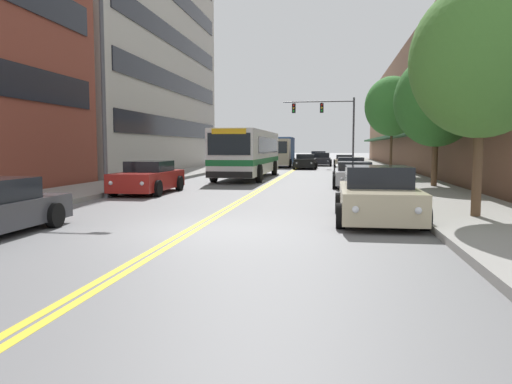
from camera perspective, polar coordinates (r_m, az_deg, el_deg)
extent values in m
plane|color=slate|center=(48.37, 4.85, 2.83)|extent=(240.00, 240.00, 0.00)
cube|color=gray|center=(49.38, -3.52, 2.99)|extent=(3.40, 106.00, 0.17)
cube|color=gray|center=(48.42, 13.40, 2.82)|extent=(3.40, 106.00, 0.17)
cube|color=yellow|center=(48.38, 4.74, 2.84)|extent=(0.14, 106.00, 0.01)
cube|color=yellow|center=(48.37, 4.97, 2.84)|extent=(0.14, 106.00, 0.01)
cube|color=black|center=(21.93, -26.24, 11.48)|extent=(0.08, 12.51, 1.40)
cube|color=black|center=(40.94, -8.94, 7.25)|extent=(0.08, 23.78, 1.40)
cube|color=black|center=(41.22, -9.01, 12.10)|extent=(0.08, 23.78, 1.40)
cube|color=black|center=(41.78, -9.08, 16.85)|extent=(0.08, 23.78, 1.40)
cube|color=brown|center=(49.34, 20.51, 8.73)|extent=(8.00, 68.00, 10.59)
cube|color=#1E4C28|center=(48.53, 15.12, 6.11)|extent=(1.10, 61.20, 0.24)
cube|color=black|center=(48.80, 15.83, 10.40)|extent=(0.08, 61.20, 1.40)
cube|color=silver|center=(31.45, -0.88, 4.60)|extent=(2.48, 11.95, 2.58)
cube|color=#196B33|center=(31.46, -0.87, 3.66)|extent=(2.50, 11.97, 0.32)
cube|color=black|center=(32.04, -0.70, 5.35)|extent=(2.51, 9.32, 0.93)
cube|color=black|center=(25.56, -3.12, 5.50)|extent=(2.23, 0.04, 1.13)
cube|color=yellow|center=(25.56, -3.13, 6.95)|extent=(1.78, 0.06, 0.28)
cube|color=black|center=(25.58, -3.11, 1.98)|extent=(2.43, 0.08, 0.32)
cylinder|color=black|center=(27.76, -4.85, 2.16)|extent=(0.30, 1.00, 1.00)
cylinder|color=black|center=(27.28, 0.34, 2.12)|extent=(0.30, 1.00, 1.00)
cylinder|color=black|center=(34.94, -2.03, 2.78)|extent=(0.30, 1.00, 1.00)
cylinder|color=black|center=(34.56, 2.11, 2.76)|extent=(0.30, 1.00, 1.00)
cube|color=maroon|center=(21.53, -12.20, 1.33)|extent=(1.78, 4.56, 0.74)
cube|color=black|center=(21.67, -12.06, 2.91)|extent=(1.53, 2.01, 0.44)
cylinder|color=black|center=(20.60, -15.97, 0.46)|extent=(0.22, 0.66, 0.66)
cylinder|color=black|center=(19.91, -11.19, 0.41)|extent=(0.22, 0.66, 0.66)
cylinder|color=black|center=(23.19, -13.06, 1.03)|extent=(0.22, 0.66, 0.66)
cylinder|color=black|center=(22.58, -8.75, 1.00)|extent=(0.22, 0.66, 0.66)
sphere|color=silver|center=(19.66, -16.30, 0.99)|extent=(0.16, 0.16, 0.16)
sphere|color=silver|center=(19.16, -12.91, 0.96)|extent=(0.16, 0.16, 0.16)
cube|color=red|center=(23.90, -11.68, 1.79)|extent=(0.18, 0.04, 0.10)
cube|color=red|center=(23.48, -8.75, 1.78)|extent=(0.18, 0.04, 0.10)
cylinder|color=black|center=(12.99, -22.01, -2.48)|extent=(0.22, 0.60, 0.60)
cube|color=red|center=(14.55, -25.44, -1.07)|extent=(0.18, 0.04, 0.10)
cube|color=red|center=(13.88, -21.10, -1.19)|extent=(0.18, 0.04, 0.10)
cube|color=#BCAD89|center=(13.49, 13.72, -0.98)|extent=(1.91, 4.44, 0.73)
cube|color=black|center=(13.61, 13.71, 1.76)|extent=(1.64, 1.96, 0.54)
cylinder|color=black|center=(12.10, 9.64, -2.69)|extent=(0.22, 0.61, 0.61)
cylinder|color=black|center=(12.29, 18.81, -2.77)|extent=(0.22, 0.61, 0.61)
cylinder|color=black|center=(14.83, 9.47, -1.25)|extent=(0.22, 0.61, 0.61)
cylinder|color=black|center=(14.99, 16.97, -1.34)|extent=(0.22, 0.61, 0.61)
sphere|color=silver|center=(11.21, 11.31, -1.97)|extent=(0.16, 0.16, 0.16)
sphere|color=silver|center=(11.36, 18.07, -2.03)|extent=(0.16, 0.16, 0.16)
cube|color=red|center=(15.66, 10.51, 0.05)|extent=(0.18, 0.04, 0.10)
cube|color=red|center=(15.77, 15.51, -0.02)|extent=(0.18, 0.04, 0.10)
cube|color=#B7B7BC|center=(24.97, 11.16, 1.75)|extent=(1.84, 4.57, 0.62)
cube|color=black|center=(25.13, 11.17, 2.95)|extent=(1.58, 2.01, 0.41)
cylinder|color=black|center=(23.54, 9.01, 1.20)|extent=(0.22, 0.69, 0.69)
cylinder|color=black|center=(23.63, 13.59, 1.13)|extent=(0.22, 0.69, 0.69)
cylinder|color=black|center=(26.37, 8.98, 1.62)|extent=(0.22, 0.69, 0.69)
cylinder|color=black|center=(26.45, 13.07, 1.56)|extent=(0.22, 0.69, 0.69)
sphere|color=silver|center=(22.65, 9.78, 1.51)|extent=(0.16, 0.16, 0.16)
sphere|color=silver|center=(22.71, 13.04, 1.46)|extent=(0.16, 0.16, 0.16)
cube|color=red|center=(27.24, 9.57, 2.11)|extent=(0.18, 0.04, 0.10)
cube|color=red|center=(27.29, 12.35, 2.07)|extent=(0.18, 0.04, 0.10)
cube|color=white|center=(32.22, 10.75, 2.47)|extent=(1.85, 4.05, 0.63)
cube|color=black|center=(32.36, 10.76, 3.48)|extent=(1.59, 1.78, 0.49)
cylinder|color=black|center=(30.95, 9.07, 2.07)|extent=(0.22, 0.62, 0.62)
cylinder|color=black|center=(31.02, 12.58, 2.02)|extent=(0.22, 0.62, 0.62)
cylinder|color=black|center=(33.46, 9.05, 2.30)|extent=(0.22, 0.62, 0.62)
cylinder|color=black|center=(33.52, 12.30, 2.25)|extent=(0.22, 0.62, 0.62)
sphere|color=silver|center=(30.16, 9.66, 2.37)|extent=(0.16, 0.16, 0.16)
sphere|color=silver|center=(30.21, 12.12, 2.34)|extent=(0.16, 0.16, 0.16)
cube|color=red|center=(34.23, 9.52, 2.70)|extent=(0.18, 0.04, 0.10)
cube|color=red|center=(34.27, 11.75, 2.66)|extent=(0.18, 0.04, 0.10)
cube|color=beige|center=(50.60, 10.05, 3.41)|extent=(1.84, 4.09, 0.57)
cube|color=black|center=(50.75, 10.06, 3.97)|extent=(1.58, 1.80, 0.42)
cylinder|color=black|center=(49.32, 8.99, 3.23)|extent=(0.22, 0.69, 0.69)
cylinder|color=black|center=(49.37, 11.18, 3.20)|extent=(0.22, 0.69, 0.69)
cylinder|color=black|center=(51.86, 8.98, 3.33)|extent=(0.22, 0.69, 0.69)
cylinder|color=black|center=(51.90, 11.06, 3.29)|extent=(0.22, 0.69, 0.69)
sphere|color=silver|center=(48.53, 9.35, 3.39)|extent=(0.16, 0.16, 0.16)
sphere|color=silver|center=(48.56, 10.87, 3.36)|extent=(0.16, 0.16, 0.16)
cube|color=red|center=(52.64, 9.28, 3.52)|extent=(0.18, 0.04, 0.10)
cube|color=red|center=(52.67, 10.72, 3.50)|extent=(0.18, 0.04, 0.10)
cube|color=black|center=(45.08, 5.67, 3.35)|extent=(1.80, 4.63, 0.73)
cube|color=black|center=(45.25, 5.69, 4.08)|extent=(1.55, 2.04, 0.40)
cylinder|color=black|center=(43.72, 4.36, 3.02)|extent=(0.22, 0.65, 0.65)
cylinder|color=black|center=(43.62, 6.79, 2.99)|extent=(0.22, 0.65, 0.65)
cylinder|color=black|center=(46.58, 4.63, 3.14)|extent=(0.22, 0.65, 0.65)
cylinder|color=black|center=(46.48, 6.91, 3.12)|extent=(0.22, 0.65, 0.65)
sphere|color=silver|center=(42.79, 4.66, 3.31)|extent=(0.16, 0.16, 0.16)
sphere|color=silver|center=(42.72, 6.35, 3.30)|extent=(0.16, 0.16, 0.16)
cube|color=red|center=(47.44, 5.04, 3.49)|extent=(0.18, 0.04, 0.10)
cube|color=red|center=(47.37, 6.61, 3.47)|extent=(0.18, 0.04, 0.10)
cube|color=#232328|center=(52.76, 7.57, 3.55)|extent=(1.73, 4.42, 0.66)
cube|color=black|center=(52.93, 7.58, 4.19)|extent=(1.49, 1.94, 0.52)
cylinder|color=black|center=(51.43, 6.55, 3.31)|extent=(0.22, 0.64, 0.64)
cylinder|color=black|center=(51.39, 8.53, 3.29)|extent=(0.22, 0.64, 0.64)
cylinder|color=black|center=(54.16, 6.66, 3.40)|extent=(0.22, 0.64, 0.64)
cylinder|color=black|center=(54.13, 8.54, 3.38)|extent=(0.22, 0.64, 0.64)
sphere|color=silver|center=(50.55, 6.83, 3.53)|extent=(0.16, 0.16, 0.16)
sphere|color=silver|center=(50.53, 8.21, 3.51)|extent=(0.16, 0.16, 0.16)
cube|color=red|center=(55.00, 6.97, 3.65)|extent=(0.18, 0.04, 0.10)
cube|color=red|center=(54.97, 8.27, 3.64)|extent=(0.18, 0.04, 0.10)
cube|color=#19234C|center=(60.36, 7.15, 3.80)|extent=(1.92, 4.05, 0.73)
cube|color=black|center=(60.51, 7.17, 4.40)|extent=(1.65, 1.78, 0.54)
cylinder|color=black|center=(59.15, 6.17, 3.57)|extent=(0.22, 0.68, 0.68)
cylinder|color=black|center=(59.09, 8.07, 3.55)|extent=(0.22, 0.68, 0.68)
cylinder|color=black|center=(61.66, 6.27, 3.63)|extent=(0.22, 0.68, 0.68)
cylinder|color=black|center=(61.60, 8.10, 3.61)|extent=(0.22, 0.68, 0.68)
sphere|color=silver|center=(58.34, 6.44, 3.79)|extent=(0.16, 0.16, 0.16)
sphere|color=silver|center=(58.30, 7.76, 3.78)|extent=(0.16, 0.16, 0.16)
cube|color=red|center=(62.42, 6.57, 3.88)|extent=(0.18, 0.04, 0.10)
cube|color=red|center=(62.38, 7.84, 3.86)|extent=(0.18, 0.04, 0.10)
cube|color=beige|center=(46.65, 2.45, 4.58)|extent=(2.34, 1.95, 2.46)
cube|color=black|center=(45.66, 2.32, 5.13)|extent=(1.99, 0.04, 1.08)
cube|color=#335699|center=(49.89, 2.86, 4.73)|extent=(2.39, 4.56, 2.66)
cylinder|color=black|center=(46.82, 0.98, 3.29)|extent=(0.28, 0.84, 0.84)
cylinder|color=black|center=(46.56, 3.92, 3.27)|extent=(0.28, 0.84, 0.84)
cylinder|color=black|center=(51.40, 1.68, 3.45)|extent=(0.28, 0.84, 0.84)
cylinder|color=black|center=(51.16, 4.35, 3.43)|extent=(0.28, 0.84, 0.84)
cylinder|color=#47474C|center=(48.71, 11.07, 6.67)|extent=(0.18, 0.18, 6.63)
cylinder|color=#47474C|center=(48.87, 7.14, 10.21)|extent=(6.71, 0.11, 0.11)
cube|color=black|center=(48.81, 7.53, 9.51)|extent=(0.34, 0.26, 0.92)
sphere|color=red|center=(48.67, 7.53, 9.84)|extent=(0.18, 0.18, 0.18)
sphere|color=yellow|center=(48.65, 7.52, 9.52)|extent=(0.18, 0.18, 0.18)
sphere|color=green|center=(48.63, 7.52, 9.20)|extent=(0.18, 0.18, 0.18)
cylinder|color=black|center=(48.85, 7.54, 10.12)|extent=(0.02, 0.02, 0.14)
cube|color=black|center=(48.94, 4.34, 9.52)|extent=(0.34, 0.26, 0.92)
sphere|color=red|center=(48.80, 4.33, 9.86)|extent=(0.18, 0.18, 0.18)
sphere|color=yellow|center=(48.78, 4.33, 9.54)|extent=(0.18, 0.18, 0.18)
sphere|color=green|center=(48.76, 4.32, 9.21)|extent=(0.18, 0.18, 0.18)
cylinder|color=black|center=(48.98, 4.34, 10.14)|extent=(0.02, 0.02, 0.14)
cylinder|color=#47474C|center=(19.93, -17.03, 10.63)|extent=(0.16, 0.16, 7.84)
cylinder|color=brown|center=(13.95, 23.96, 2.44)|extent=(0.24, 0.24, 2.44)
ellipsoid|color=#42752D|center=(14.10, 24.38, 13.58)|extent=(3.55, 3.55, 3.90)
cylinder|color=brown|center=(24.27, 19.72, 3.33)|extent=(0.27, 0.27, 2.25)
ellipsoid|color=#2D6B28|center=(24.35, 19.92, 9.77)|extent=(3.78, 3.78, 4.16)
cylinder|color=brown|center=(32.66, 15.17, 4.40)|extent=(0.16, 0.16, 2.88)
ellipsoid|color=#387F33|center=(32.75, 15.29, 9.44)|extent=(3.39, 3.39, 3.73)
cylinder|color=red|center=(18.45, 17.11, 0.39)|extent=(0.27, 0.27, 0.63)
sphere|color=red|center=(18.42, 17.14, 1.57)|extent=(0.24, 0.24, 0.24)
cylinder|color=red|center=(18.42, 16.57, 0.62)|extent=(0.08, 0.12, 0.12)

